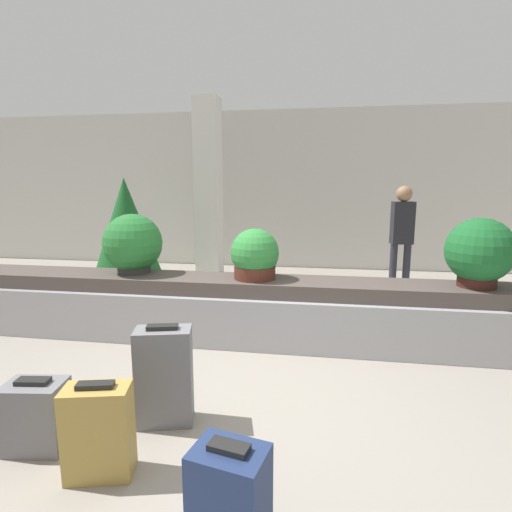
# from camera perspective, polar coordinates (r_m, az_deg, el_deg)

# --- Properties ---
(ground_plane) EXTENTS (18.00, 18.00, 0.00)m
(ground_plane) POSITION_cam_1_polar(r_m,az_deg,el_deg) (3.32, -4.10, -20.63)
(ground_plane) COLOR gray
(back_wall) EXTENTS (18.00, 0.06, 3.20)m
(back_wall) POSITION_cam_1_polar(r_m,az_deg,el_deg) (8.34, 4.58, 9.32)
(back_wall) COLOR beige
(back_wall) RESTS_ON ground_plane
(carousel) EXTENTS (7.87, 0.73, 0.69)m
(carousel) POSITION_cam_1_polar(r_m,az_deg,el_deg) (4.44, 0.00, -7.82)
(carousel) COLOR #9E9EA3
(carousel) RESTS_ON ground_plane
(pillar) EXTENTS (0.43, 0.43, 3.20)m
(pillar) POSITION_cam_1_polar(r_m,az_deg,el_deg) (7.28, -6.79, 9.20)
(pillar) COLOR silver
(pillar) RESTS_ON ground_plane
(suitcase_0) EXTENTS (0.41, 0.29, 0.58)m
(suitcase_0) POSITION_cam_1_polar(r_m,az_deg,el_deg) (2.69, -21.56, -22.26)
(suitcase_0) COLOR #A3843D
(suitcase_0) RESTS_ON ground_plane
(suitcase_1) EXTENTS (0.43, 0.31, 0.73)m
(suitcase_1) POSITION_cam_1_polar(r_m,az_deg,el_deg) (3.03, -12.95, -16.37)
(suitcase_1) COLOR slate
(suitcase_1) RESTS_ON ground_plane
(suitcase_2) EXTENTS (0.40, 0.30, 0.48)m
(suitcase_2) POSITION_cam_1_polar(r_m,az_deg,el_deg) (3.11, -28.87, -19.33)
(suitcase_2) COLOR slate
(suitcase_2) RESTS_ON ground_plane
(suitcase_3) EXTENTS (0.38, 0.31, 0.56)m
(suitcase_3) POSITION_cam_1_polar(r_m,az_deg,el_deg) (2.14, -3.80, -31.67)
(suitcase_3) COLOR navy
(suitcase_3) RESTS_ON ground_plane
(potted_plant_0) EXTENTS (0.52, 0.52, 0.55)m
(potted_plant_0) POSITION_cam_1_polar(r_m,az_deg,el_deg) (4.30, -0.17, 0.01)
(potted_plant_0) COLOR #4C2319
(potted_plant_0) RESTS_ON carousel
(potted_plant_1) EXTENTS (0.65, 0.65, 0.69)m
(potted_plant_1) POSITION_cam_1_polar(r_m,az_deg,el_deg) (4.51, 29.29, 0.41)
(potted_plant_1) COLOR #381914
(potted_plant_1) RESTS_ON carousel
(potted_plant_2) EXTENTS (0.67, 0.67, 0.68)m
(potted_plant_2) POSITION_cam_1_polar(r_m,az_deg,el_deg) (4.80, -17.18, 1.57)
(potted_plant_2) COLOR #2D2D2D
(potted_plant_2) RESTS_ON carousel
(traveler_0) EXTENTS (0.34, 0.24, 1.69)m
(traveler_0) POSITION_cam_1_polar(r_m,az_deg,el_deg) (6.51, 20.13, 3.41)
(traveler_0) COLOR #282833
(traveler_0) RESTS_ON ground_plane
(decorated_tree) EXTENTS (1.13, 1.13, 1.82)m
(decorated_tree) POSITION_cam_1_polar(r_m,az_deg,el_deg) (6.41, -18.02, 3.28)
(decorated_tree) COLOR #4C331E
(decorated_tree) RESTS_ON ground_plane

